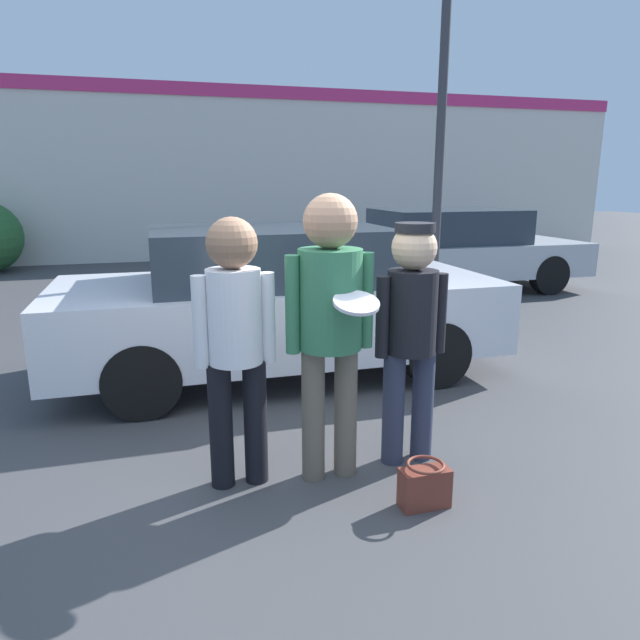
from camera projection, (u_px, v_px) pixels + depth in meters
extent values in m
plane|color=#3F3F42|center=(303.00, 485.00, 3.68)|extent=(56.00, 56.00, 0.00)
cube|color=silver|center=(186.00, 174.00, 13.80)|extent=(24.00, 0.18, 4.17)
cube|color=#CC2D6B|center=(181.00, 88.00, 13.24)|extent=(24.00, 0.04, 0.30)
cylinder|color=black|center=(221.00, 426.00, 3.59)|extent=(0.15, 0.15, 0.82)
cylinder|color=black|center=(255.00, 422.00, 3.65)|extent=(0.15, 0.15, 0.82)
cylinder|color=silver|center=(234.00, 316.00, 3.46)|extent=(0.33, 0.33, 0.58)
cylinder|color=silver|center=(200.00, 322.00, 3.41)|extent=(0.09, 0.09, 0.56)
cylinder|color=silver|center=(268.00, 318.00, 3.52)|extent=(0.09, 0.09, 0.56)
sphere|color=#8C664C|center=(232.00, 243.00, 3.35)|extent=(0.31, 0.31, 0.31)
cylinder|color=#665B4C|center=(313.00, 415.00, 3.68)|extent=(0.15, 0.15, 0.88)
cylinder|color=#665B4C|center=(346.00, 411.00, 3.74)|extent=(0.15, 0.15, 0.88)
cylinder|color=#33724C|center=(330.00, 299.00, 3.53)|extent=(0.40, 0.40, 0.63)
cylinder|color=#33724C|center=(292.00, 305.00, 3.47)|extent=(0.09, 0.09, 0.61)
cylinder|color=#33724C|center=(366.00, 300.00, 3.60)|extent=(0.09, 0.09, 0.61)
sphere|color=tan|center=(330.00, 221.00, 3.42)|extent=(0.33, 0.33, 0.33)
cylinder|color=silver|center=(356.00, 303.00, 3.28)|extent=(0.27, 0.27, 0.11)
cylinder|color=#2D3347|center=(393.00, 409.00, 3.90)|extent=(0.15, 0.15, 0.79)
cylinder|color=#2D3347|center=(423.00, 405.00, 3.96)|extent=(0.15, 0.15, 0.79)
cylinder|color=black|center=(412.00, 312.00, 3.77)|extent=(0.33, 0.33, 0.56)
cylinder|color=black|center=(383.00, 317.00, 3.72)|extent=(0.09, 0.09, 0.54)
cylinder|color=black|center=(440.00, 313.00, 3.83)|extent=(0.09, 0.09, 0.54)
sphere|color=#DBB28E|center=(414.00, 247.00, 3.67)|extent=(0.30, 0.30, 0.30)
cylinder|color=black|center=(415.00, 227.00, 3.64)|extent=(0.26, 0.26, 0.06)
cube|color=silver|center=(279.00, 314.00, 5.74)|extent=(4.30, 1.86, 0.68)
cube|color=#28333D|center=(269.00, 254.00, 5.57)|extent=(2.24, 1.60, 0.52)
cylinder|color=black|center=(372.00, 315.00, 6.94)|extent=(0.64, 0.22, 0.64)
cylinder|color=black|center=(436.00, 354.00, 5.39)|extent=(0.64, 0.22, 0.64)
cylinder|color=black|center=(144.00, 331.00, 6.22)|extent=(0.64, 0.22, 0.64)
cylinder|color=black|center=(142.00, 380.00, 4.67)|extent=(0.64, 0.22, 0.64)
cube|color=#B7BABF|center=(450.00, 258.00, 10.20)|extent=(4.67, 1.94, 0.57)
cube|color=#28333D|center=(447.00, 226.00, 10.04)|extent=(2.43, 1.67, 0.58)
cylinder|color=black|center=(493.00, 262.00, 11.46)|extent=(0.67, 0.22, 0.67)
cylinder|color=black|center=(549.00, 275.00, 9.84)|extent=(0.67, 0.22, 0.67)
cylinder|color=black|center=(357.00, 267.00, 10.68)|extent=(0.67, 0.22, 0.67)
cylinder|color=black|center=(394.00, 283.00, 9.06)|extent=(0.67, 0.22, 0.67)
cylinder|color=#38383D|center=(444.00, 58.00, 7.08)|extent=(0.12, 0.12, 6.81)
cube|color=brown|center=(425.00, 488.00, 3.42)|extent=(0.30, 0.14, 0.24)
torus|color=brown|center=(426.00, 465.00, 3.38)|extent=(0.23, 0.23, 0.02)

